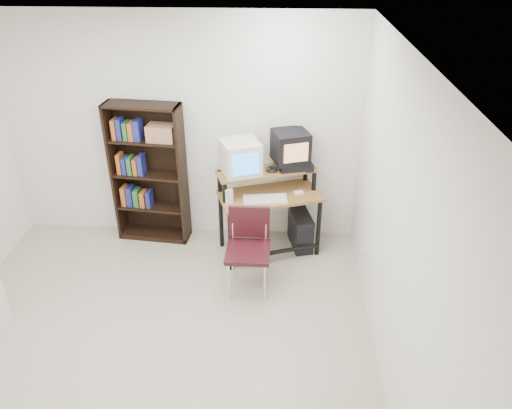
{
  "coord_description": "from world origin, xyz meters",
  "views": [
    {
      "loc": [
        1.1,
        -3.21,
        3.35
      ],
      "look_at": [
        0.88,
        1.1,
        0.89
      ],
      "focal_mm": 35.0,
      "sensor_mm": 36.0,
      "label": 1
    }
  ],
  "objects_px": {
    "bookshelf": "(149,171)",
    "computer_desk": "(269,199)",
    "crt_tv": "(291,147)",
    "crt_monitor": "(240,158)",
    "pc_tower": "(301,230)",
    "school_chair": "(248,242)"
  },
  "relations": [
    {
      "from": "crt_tv",
      "to": "pc_tower",
      "type": "relative_size",
      "value": 1.01
    },
    {
      "from": "crt_monitor",
      "to": "school_chair",
      "type": "height_order",
      "value": "crt_monitor"
    },
    {
      "from": "computer_desk",
      "to": "school_chair",
      "type": "relative_size",
      "value": 1.38
    },
    {
      "from": "computer_desk",
      "to": "crt_tv",
      "type": "height_order",
      "value": "crt_tv"
    },
    {
      "from": "crt_monitor",
      "to": "bookshelf",
      "type": "bearing_deg",
      "value": 146.94
    },
    {
      "from": "pc_tower",
      "to": "school_chair",
      "type": "bearing_deg",
      "value": -138.9
    },
    {
      "from": "computer_desk",
      "to": "crt_tv",
      "type": "distance_m",
      "value": 0.62
    },
    {
      "from": "pc_tower",
      "to": "bookshelf",
      "type": "xyz_separation_m",
      "value": [
        -1.75,
        0.13,
        0.65
      ]
    },
    {
      "from": "computer_desk",
      "to": "pc_tower",
      "type": "relative_size",
      "value": 2.69
    },
    {
      "from": "crt_tv",
      "to": "crt_monitor",
      "type": "bearing_deg",
      "value": 178.3
    },
    {
      "from": "computer_desk",
      "to": "pc_tower",
      "type": "distance_m",
      "value": 0.6
    },
    {
      "from": "computer_desk",
      "to": "crt_monitor",
      "type": "xyz_separation_m",
      "value": [
        -0.31,
        0.03,
        0.48
      ]
    },
    {
      "from": "crt_monitor",
      "to": "pc_tower",
      "type": "bearing_deg",
      "value": -15.68
    },
    {
      "from": "computer_desk",
      "to": "crt_monitor",
      "type": "height_order",
      "value": "crt_monitor"
    },
    {
      "from": "bookshelf",
      "to": "computer_desk",
      "type": "bearing_deg",
      "value": -3.7
    },
    {
      "from": "crt_monitor",
      "to": "crt_tv",
      "type": "distance_m",
      "value": 0.56
    },
    {
      "from": "computer_desk",
      "to": "school_chair",
      "type": "xyz_separation_m",
      "value": [
        -0.19,
        -0.67,
        -0.13
      ]
    },
    {
      "from": "crt_monitor",
      "to": "crt_tv",
      "type": "height_order",
      "value": "crt_tv"
    },
    {
      "from": "crt_monitor",
      "to": "pc_tower",
      "type": "relative_size",
      "value": 1.11
    },
    {
      "from": "crt_monitor",
      "to": "crt_tv",
      "type": "xyz_separation_m",
      "value": [
        0.53,
        0.16,
        0.07
      ]
    },
    {
      "from": "crt_tv",
      "to": "bookshelf",
      "type": "bearing_deg",
      "value": 159.56
    },
    {
      "from": "crt_tv",
      "to": "school_chair",
      "type": "xyz_separation_m",
      "value": [
        -0.41,
        -0.86,
        -0.68
      ]
    }
  ]
}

